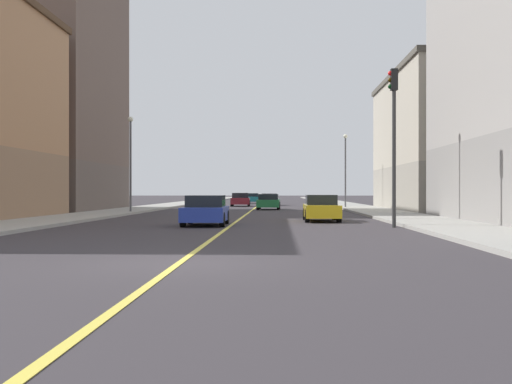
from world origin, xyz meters
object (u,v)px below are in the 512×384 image
Objects in this scene: traffic_light_left_near at (394,126)px; car_green at (269,202)px; street_lamp_right_near at (131,153)px; car_maroon at (240,200)px; building_left_mid at (445,142)px; car_blue at (206,211)px; building_right_midblock at (53,84)px; car_yellow at (321,208)px; street_lamp_left_far at (345,162)px; car_teal at (252,198)px; car_silver at (270,200)px; street_lamp_left_near at (393,136)px.

car_green is (-5.67, 25.38, -3.64)m from traffic_light_left_near.
street_lamp_right_near is 21.91m from car_maroon.
building_left_mid is 24.60m from traffic_light_left_near.
car_blue is at bearing -89.05° from car_maroon.
building_right_midblock is at bearing -175.71° from building_left_mid.
traffic_light_left_near reaches higher than car_blue.
street_lamp_right_near is 13.96m from car_green.
street_lamp_left_far is at bearing 80.67° from car_yellow.
street_lamp_left_far is 1.55× the size of car_teal.
building_left_mid is at bearing -33.26° from street_lamp_left_far.
car_silver is at bearing 55.09° from car_maroon.
building_right_midblock is 28.41m from street_lamp_left_near.
car_teal is at bearing 111.08° from street_lamp_left_far.
car_yellow is (19.62, -15.31, -9.14)m from building_right_midblock.
car_yellow is 6.87m from car_blue.
car_yellow is 35.10m from car_silver.
car_maroon is at bearing 142.31° from building_left_mid.
building_left_mid is 0.97× the size of building_right_midblock.
car_silver is at bearing 118.45° from street_lamp_left_far.
building_left_mid is 22.88m from car_silver.
street_lamp_left_near is at bearing -90.00° from street_lamp_left_far.
car_maroon is at bearing -92.00° from car_teal.
car_maroon is 34.94m from car_blue.
street_lamp_left_far reaches higher than car_green.
building_right_midblock is 27.25m from car_silver.
building_right_midblock is at bearing 136.95° from traffic_light_left_near.
traffic_light_left_near reaches higher than car_green.
car_green is (9.30, 9.80, -3.49)m from street_lamp_right_near.
traffic_light_left_near is at bearing -77.40° from car_green.
building_right_midblock is at bearing -163.07° from street_lamp_left_far.
street_lamp_right_near is at bearing 133.88° from traffic_light_left_near.
building_right_midblock is at bearing 142.02° from car_yellow.
street_lamp_right_near is 1.02× the size of street_lamp_left_far.
car_yellow reaches higher than car_teal.
street_lamp_left_far is 22.96m from car_yellow.
car_silver is 1.04× the size of car_blue.
street_lamp_right_near is 36.97m from car_teal.
building_right_midblock is 4.38× the size of car_maroon.
street_lamp_right_near is at bearing -142.34° from street_lamp_left_far.
car_maroon is at bearing 101.10° from car_yellow.
car_yellow is 31.36m from car_maroon.
street_lamp_right_near reaches higher than car_blue.
car_maroon reaches higher than car_blue.
car_silver is (-14.11, 17.35, -4.84)m from building_left_mid.
car_blue is at bearing -155.53° from street_lamp_left_near.
street_lamp_left_near reaches higher than street_lamp_right_near.
car_silver reaches higher than car_teal.
traffic_light_left_near is at bearing -64.15° from car_yellow.
building_right_midblock reaches higher than building_left_mid.
car_yellow reaches higher than car_green.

